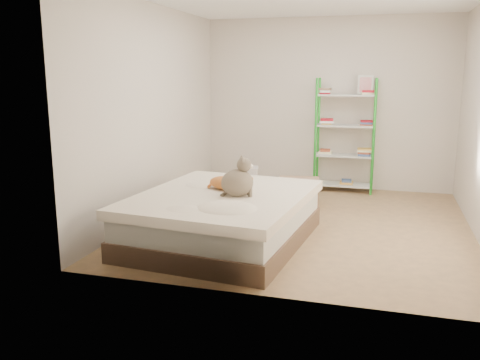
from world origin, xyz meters
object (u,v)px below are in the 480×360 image
(grey_cat, at_px, (237,177))
(cardboard_box, at_px, (299,193))
(bed, at_px, (223,218))
(shelf_unit, at_px, (345,135))
(white_bin, at_px, (248,178))
(orange_cat, at_px, (226,181))

(grey_cat, xyz_separation_m, cardboard_box, (0.35, 1.74, -0.54))
(bed, height_order, shelf_unit, shelf_unit)
(bed, height_order, grey_cat, grey_cat)
(white_bin, bearing_deg, orange_cat, -80.92)
(grey_cat, height_order, shelf_unit, shelf_unit)
(shelf_unit, height_order, white_bin, shelf_unit)
(grey_cat, bearing_deg, white_bin, -9.94)
(bed, bearing_deg, grey_cat, -16.17)
(orange_cat, relative_size, cardboard_box, 0.78)
(bed, height_order, orange_cat, orange_cat)
(cardboard_box, height_order, white_bin, cardboard_box)
(bed, bearing_deg, shelf_unit, 75.09)
(orange_cat, distance_m, cardboard_box, 1.65)
(bed, relative_size, shelf_unit, 1.28)
(orange_cat, xyz_separation_m, shelf_unit, (1.06, 2.60, 0.24))
(cardboard_box, bearing_deg, white_bin, 129.91)
(cardboard_box, bearing_deg, orange_cat, -118.37)
(grey_cat, relative_size, cardboard_box, 0.68)
(white_bin, bearing_deg, shelf_unit, 10.67)
(bed, relative_size, white_bin, 6.33)
(shelf_unit, xyz_separation_m, white_bin, (-1.43, -0.27, -0.68))
(shelf_unit, bearing_deg, white_bin, -169.33)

